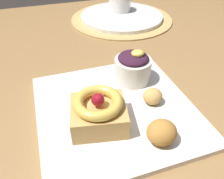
% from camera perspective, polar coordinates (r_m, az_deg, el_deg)
% --- Properties ---
extents(dining_table, '(1.57, 1.09, 0.73)m').
position_cam_1_polar(dining_table, '(0.63, 2.17, 0.71)').
color(dining_table, olive).
rests_on(dining_table, ground_plane).
extents(woven_placemat, '(0.37, 0.37, 0.00)m').
position_cam_1_polar(woven_placemat, '(0.86, 2.44, 17.65)').
color(woven_placemat, tan).
rests_on(woven_placemat, dining_table).
extents(front_plate, '(0.30, 0.30, 0.01)m').
position_cam_1_polar(front_plate, '(0.44, 0.82, -5.00)').
color(front_plate, white).
rests_on(front_plate, dining_table).
extents(cake_slice, '(0.11, 0.10, 0.07)m').
position_cam_1_polar(cake_slice, '(0.38, -3.47, -5.65)').
color(cake_slice, tan).
rests_on(cake_slice, front_plate).
extents(berry_ramekin, '(0.08, 0.08, 0.07)m').
position_cam_1_polar(berry_ramekin, '(0.49, 5.32, 5.73)').
color(berry_ramekin, silver).
rests_on(berry_ramekin, front_plate).
extents(fritter_front, '(0.04, 0.04, 0.03)m').
position_cam_1_polar(fritter_front, '(0.45, 10.82, -1.59)').
color(fritter_front, tan).
rests_on(fritter_front, front_plate).
extents(fritter_middle, '(0.05, 0.05, 0.04)m').
position_cam_1_polar(fritter_middle, '(0.37, 12.56, -10.59)').
color(fritter_middle, '#BC7F38').
rests_on(fritter_middle, front_plate).
extents(back_plate, '(0.30, 0.30, 0.01)m').
position_cam_1_polar(back_plate, '(0.86, 2.45, 18.18)').
color(back_plate, white).
rests_on(back_plate, woven_placemat).
extents(back_ramekin, '(0.08, 0.08, 0.08)m').
position_cam_1_polar(back_ramekin, '(0.89, 2.00, 21.54)').
color(back_ramekin, white).
rests_on(back_ramekin, back_plate).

